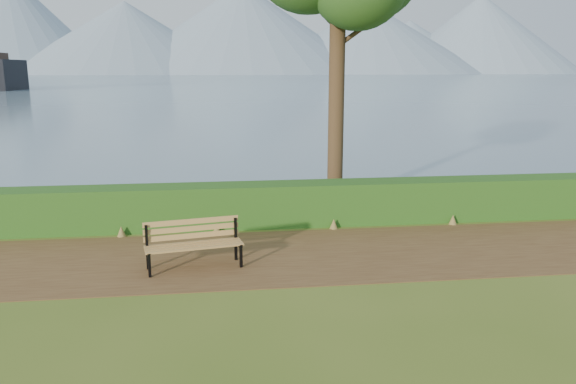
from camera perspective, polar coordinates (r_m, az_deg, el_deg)
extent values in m
plane|color=#475F1B|center=(10.95, -1.38, -7.04)|extent=(140.00, 140.00, 0.00)
cube|color=#50341B|center=(11.23, -1.54, -6.51)|extent=(40.00, 3.40, 0.01)
cube|color=#204D16|center=(13.29, -2.56, -1.29)|extent=(32.00, 0.85, 1.00)
cube|color=slate|center=(270.29, -7.24, 11.57)|extent=(700.00, 510.00, 0.00)
cone|color=gray|center=(443.75, -26.55, 15.23)|extent=(140.00, 140.00, 70.00)
cone|color=gray|center=(410.04, -16.13, 14.82)|extent=(160.00, 160.00, 48.00)
cone|color=gray|center=(416.70, -4.59, 16.17)|extent=(190.00, 190.00, 62.00)
cone|color=gray|center=(425.57, 8.10, 15.20)|extent=(170.00, 170.00, 50.00)
cone|color=gray|center=(466.57, 18.88, 14.91)|extent=(150.00, 150.00, 58.00)
cone|color=gray|center=(440.58, -8.75, 14.10)|extent=(120.00, 120.00, 35.00)
cone|color=gray|center=(461.02, 12.19, 14.20)|extent=(130.00, 130.00, 40.00)
cube|color=black|center=(10.35, -13.90, -7.27)|extent=(0.06, 0.07, 0.45)
cube|color=black|center=(10.70, -14.13, -5.48)|extent=(0.06, 0.07, 0.85)
cube|color=black|center=(10.50, -14.04, -5.89)|extent=(0.14, 0.52, 0.05)
cube|color=black|center=(10.57, -4.80, -6.52)|extent=(0.06, 0.07, 0.45)
cube|color=black|center=(10.92, -5.34, -4.79)|extent=(0.06, 0.07, 0.85)
cube|color=black|center=(10.72, -5.09, -5.17)|extent=(0.14, 0.52, 0.05)
cube|color=#AC8442|center=(10.39, -9.37, -5.70)|extent=(1.77, 0.41, 0.03)
cube|color=#AC8442|center=(10.51, -9.47, -5.49)|extent=(1.77, 0.41, 0.03)
cube|color=#AC8442|center=(10.63, -9.57, -5.29)|extent=(1.77, 0.41, 0.03)
cube|color=#AC8442|center=(10.74, -9.67, -5.09)|extent=(1.77, 0.41, 0.03)
cube|color=#AC8442|center=(10.77, -9.74, -4.40)|extent=(1.76, 0.37, 0.10)
cube|color=#AC8442|center=(10.73, -9.77, -3.68)|extent=(1.76, 0.37, 0.10)
cube|color=#AC8442|center=(10.69, -9.80, -2.97)|extent=(1.76, 0.37, 0.10)
cylinder|color=#382717|center=(14.95, 4.99, 12.63)|extent=(0.41, 0.41, 7.42)
cylinder|color=#382717|center=(15.08, 6.84, 15.73)|extent=(1.08, 0.12, 0.81)
cylinder|color=#382717|center=(15.03, 3.39, 17.77)|extent=(0.84, 0.39, 0.74)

